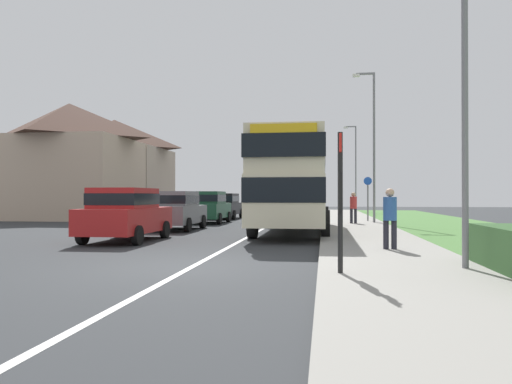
% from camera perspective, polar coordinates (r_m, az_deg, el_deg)
% --- Properties ---
extents(ground_plane, '(120.00, 120.00, 0.00)m').
position_cam_1_polar(ground_plane, '(10.43, -7.42, -8.58)').
color(ground_plane, '#2D3033').
extents(lane_marking_centre, '(0.14, 60.00, 0.01)m').
position_cam_1_polar(lane_marking_centre, '(18.22, -0.76, -5.10)').
color(lane_marking_centre, silver).
rests_on(lane_marking_centre, ground_plane).
extents(pavement_near_side, '(3.20, 68.00, 0.12)m').
position_cam_1_polar(pavement_near_side, '(16.09, 13.17, -5.50)').
color(pavement_near_side, gray).
rests_on(pavement_near_side, ground_plane).
extents(double_decker_bus, '(2.80, 10.13, 3.70)m').
position_cam_1_polar(double_decker_bus, '(19.76, 4.35, 1.47)').
color(double_decker_bus, beige).
rests_on(double_decker_bus, ground_plane).
extents(parked_car_red, '(1.94, 4.15, 1.73)m').
position_cam_1_polar(parked_car_red, '(16.63, -14.78, -2.28)').
color(parked_car_red, '#B21E1E').
rests_on(parked_car_red, ground_plane).
extents(parked_car_grey, '(1.96, 4.03, 1.68)m').
position_cam_1_polar(parked_car_grey, '(21.68, -9.27, -1.93)').
color(parked_car_grey, slate).
rests_on(parked_car_grey, ground_plane).
extents(parked_car_dark_green, '(1.88, 3.98, 1.72)m').
position_cam_1_polar(parked_car_dark_green, '(26.84, -5.49, -1.61)').
color(parked_car_dark_green, '#19472D').
rests_on(parked_car_dark_green, ground_plane).
extents(parked_car_black, '(1.89, 4.50, 1.64)m').
position_cam_1_polar(parked_car_black, '(32.21, -3.64, -1.49)').
color(parked_car_black, black).
rests_on(parked_car_black, ground_plane).
extents(pedestrian_at_stop, '(0.34, 0.34, 1.67)m').
position_cam_1_polar(pedestrian_at_stop, '(13.07, 15.18, -2.63)').
color(pedestrian_at_stop, '#23232D').
rests_on(pedestrian_at_stop, ground_plane).
extents(pedestrian_walking_away, '(0.34, 0.34, 1.67)m').
position_cam_1_polar(pedestrian_walking_away, '(25.06, 11.16, -1.60)').
color(pedestrian_walking_away, '#23232D').
rests_on(pedestrian_walking_away, ground_plane).
extents(bus_stop_sign, '(0.09, 0.52, 2.60)m').
position_cam_1_polar(bus_stop_sign, '(8.84, 9.68, -0.02)').
color(bus_stop_sign, black).
rests_on(bus_stop_sign, ground_plane).
extents(cycle_route_sign, '(0.44, 0.08, 2.52)m').
position_cam_1_polar(cycle_route_sign, '(27.73, 12.76, -0.56)').
color(cycle_route_sign, slate).
rests_on(cycle_route_sign, ground_plane).
extents(street_lamp_near, '(1.14, 0.20, 6.82)m').
position_cam_1_polar(street_lamp_near, '(10.36, 22.30, 13.41)').
color(street_lamp_near, slate).
rests_on(street_lamp_near, ground_plane).
extents(street_lamp_mid, '(1.14, 0.20, 7.84)m').
position_cam_1_polar(street_lamp_mid, '(26.29, 13.23, 6.10)').
color(street_lamp_mid, slate).
rests_on(street_lamp_mid, ground_plane).
extents(street_lamp_far, '(1.14, 0.20, 7.85)m').
position_cam_1_polar(street_lamp_far, '(45.88, 11.30, 3.29)').
color(street_lamp_far, slate).
rests_on(street_lamp_far, ground_plane).
extents(house_terrace_far_side, '(7.81, 13.73, 7.47)m').
position_cam_1_polar(house_terrace_far_side, '(37.25, -18.19, 3.03)').
color(house_terrace_far_side, '#C1A88E').
rests_on(house_terrace_far_side, ground_plane).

